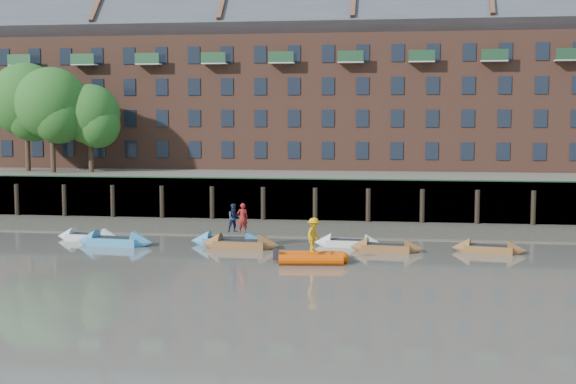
% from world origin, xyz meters
% --- Properties ---
extents(ground, '(220.00, 220.00, 0.00)m').
position_xyz_m(ground, '(0.00, 0.00, 0.00)').
color(ground, '#625C54').
rests_on(ground, ground).
extents(foreshore, '(110.00, 8.00, 0.50)m').
position_xyz_m(foreshore, '(0.00, 18.00, 0.00)').
color(foreshore, '#3D382F').
rests_on(foreshore, ground).
extents(mud_band, '(110.00, 1.60, 0.10)m').
position_xyz_m(mud_band, '(0.00, 14.60, 0.00)').
color(mud_band, '#4C4336').
rests_on(mud_band, ground).
extents(river_wall, '(110.00, 1.23, 3.30)m').
position_xyz_m(river_wall, '(-0.00, 22.38, 1.59)').
color(river_wall, '#2D2A26').
rests_on(river_wall, ground).
extents(bank_terrace, '(110.00, 28.00, 3.20)m').
position_xyz_m(bank_terrace, '(0.00, 36.00, 1.60)').
color(bank_terrace, '#5E594D').
rests_on(bank_terrace, ground).
extents(apartment_terrace, '(80.60, 15.56, 20.98)m').
position_xyz_m(apartment_terrace, '(-0.00, 36.99, 12.82)').
color(apartment_terrace, brown).
rests_on(apartment_terrace, bank_terrace).
extents(tree_cluster, '(11.76, 7.74, 9.40)m').
position_xyz_m(tree_cluster, '(-25.62, 27.35, 9.00)').
color(tree_cluster, '#3A281C').
rests_on(tree_cluster, bank_terrace).
extents(rowboat_0, '(4.37, 1.55, 1.25)m').
position_xyz_m(rowboat_0, '(-15.58, 10.78, 0.22)').
color(rowboat_0, silver).
rests_on(rowboat_0, ground).
extents(rowboat_1, '(5.08, 1.85, 1.44)m').
position_xyz_m(rowboat_1, '(-13.16, 9.05, 0.26)').
color(rowboat_1, '#3C8BC2').
rests_on(rowboat_1, ground).
extents(rowboat_2, '(4.71, 1.42, 1.36)m').
position_xyz_m(rowboat_2, '(-6.22, 10.17, 0.24)').
color(rowboat_2, '#3C8BC2').
rests_on(rowboat_2, ground).
extents(rowboat_3, '(4.93, 1.59, 1.42)m').
position_xyz_m(rowboat_3, '(-5.23, 9.07, 0.25)').
color(rowboat_3, brown).
rests_on(rowboat_3, ground).
extents(rowboat_4, '(4.26, 1.37, 1.22)m').
position_xyz_m(rowboat_4, '(1.23, 10.69, 0.22)').
color(rowboat_4, silver).
rests_on(rowboat_4, ground).
extents(rowboat_5, '(4.48, 1.65, 1.27)m').
position_xyz_m(rowboat_5, '(3.60, 9.14, 0.23)').
color(rowboat_5, brown).
rests_on(rowboat_5, ground).
extents(rowboat_6, '(4.47, 2.00, 1.25)m').
position_xyz_m(rowboat_6, '(9.59, 9.61, 0.22)').
color(rowboat_6, brown).
rests_on(rowboat_6, ground).
extents(rib_tender, '(3.91, 2.20, 0.66)m').
position_xyz_m(rib_tender, '(-0.24, 4.88, 0.29)').
color(rib_tender, '#D84402').
rests_on(rib_tender, ground).
extents(person_rower_a, '(0.77, 0.62, 1.82)m').
position_xyz_m(person_rower_a, '(-5.06, 9.06, 1.86)').
color(person_rower_a, maroon).
rests_on(person_rower_a, rowboat_3).
extents(person_rower_b, '(1.06, 0.98, 1.75)m').
position_xyz_m(person_rower_b, '(-5.61, 9.20, 1.83)').
color(person_rower_b, '#19233F').
rests_on(person_rower_b, rowboat_3).
extents(person_rib_crew, '(1.07, 1.38, 1.89)m').
position_xyz_m(person_rib_crew, '(-0.25, 4.81, 1.56)').
color(person_rib_crew, orange).
rests_on(person_rib_crew, rib_tender).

